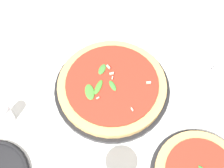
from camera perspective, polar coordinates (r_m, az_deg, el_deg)
ground_plane at (r=0.84m, az=2.11°, el=-1.84°), size 6.00×6.00×0.00m
pizza_arugula_main at (r=0.83m, az=-0.01°, el=-0.46°), size 0.31×0.31×0.05m
shaker_pepper at (r=0.82m, az=-18.84°, el=-5.18°), size 0.03×0.03×0.07m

